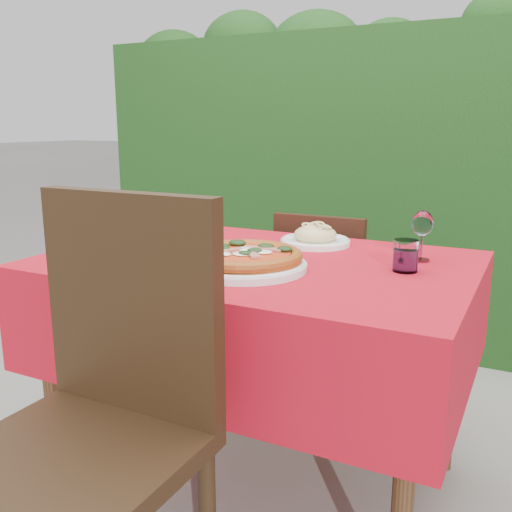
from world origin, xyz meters
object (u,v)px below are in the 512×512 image
at_px(chair_near, 101,400).
at_px(chair_far, 324,297).
at_px(wine_glass, 422,226).
at_px(pizza_plate, 244,259).
at_px(fork, 162,247).
at_px(water_glass, 406,257).
at_px(pasta_plate, 315,238).
at_px(steel_ramekin, 184,227).

height_order(chair_near, chair_far, chair_near).
xyz_separation_m(chair_far, wine_glass, (0.45, -0.41, 0.39)).
height_order(pizza_plate, fork, pizza_plate).
relative_size(pizza_plate, water_glass, 4.13).
distance_m(pizza_plate, water_glass, 0.44).
height_order(pasta_plate, water_glass, water_glass).
relative_size(chair_near, pasta_plate, 4.30).
height_order(wine_glass, fork, wine_glass).
bearing_deg(wine_glass, steel_ramekin, 174.93).
xyz_separation_m(chair_near, pizza_plate, (0.06, 0.53, 0.20)).
bearing_deg(chair_far, fork, 60.07).
bearing_deg(wine_glass, chair_far, 137.13).
distance_m(chair_far, water_glass, 0.78).
height_order(chair_near, water_glass, chair_near).
height_order(chair_far, pizza_plate, pizza_plate).
relative_size(wine_glass, steel_ramekin, 1.79).
bearing_deg(pizza_plate, steel_ramekin, 139.51).
relative_size(pizza_plate, pasta_plate, 1.57).
height_order(chair_far, fork, chair_far).
distance_m(chair_near, water_glass, 0.87).
xyz_separation_m(chair_near, water_glass, (0.47, 0.71, 0.21)).
xyz_separation_m(chair_near, pasta_plate, (0.12, 0.93, 0.20)).
xyz_separation_m(chair_near, wine_glass, (0.48, 0.85, 0.28)).
distance_m(chair_near, steel_ramekin, 1.04).
bearing_deg(fork, chair_far, 41.07).
distance_m(water_glass, steel_ramekin, 0.91).
height_order(chair_near, wine_glass, chair_near).
relative_size(water_glass, wine_glass, 0.59).
distance_m(water_glass, wine_glass, 0.16).
height_order(chair_near, steel_ramekin, chair_near).
bearing_deg(pasta_plate, steel_ramekin, 179.91).
height_order(chair_near, pasta_plate, chair_near).
bearing_deg(chair_far, pasta_plate, 102.95).
bearing_deg(steel_ramekin, pasta_plate, -0.09).
bearing_deg(pasta_plate, chair_near, -97.13).
bearing_deg(pasta_plate, pizza_plate, -97.54).
xyz_separation_m(pasta_plate, steel_ramekin, (-0.53, 0.00, -0.01)).
distance_m(pizza_plate, pasta_plate, 0.41).
bearing_deg(chair_near, chair_far, 88.91).
height_order(chair_far, water_glass, water_glass).
relative_size(chair_near, wine_glass, 6.64).
bearing_deg(steel_ramekin, chair_far, 36.71).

